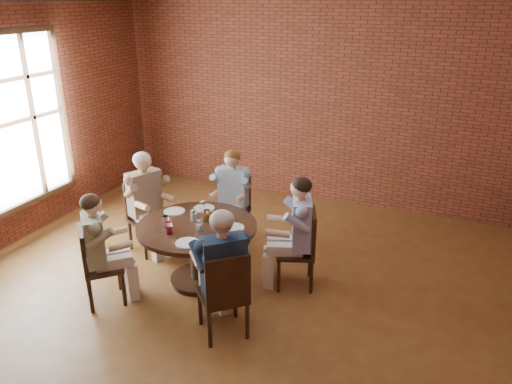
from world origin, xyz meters
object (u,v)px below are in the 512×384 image
at_px(chair_c, 145,213).
at_px(chair_b, 234,206).
at_px(chair_d, 95,263).
at_px(diner_d, 101,250).
at_px(diner_c, 148,203).
at_px(dining_table, 198,242).
at_px(chair_e, 225,293).
at_px(diner_a, 296,233).
at_px(diner_b, 232,198).
at_px(smartphone, 201,240).
at_px(chair_a, 303,246).
at_px(diner_e, 222,273).

bearing_deg(chair_c, chair_b, -29.94).
height_order(chair_d, diner_d, diner_d).
bearing_deg(diner_c, dining_table, -90.00).
distance_m(dining_table, chair_e, 1.12).
height_order(diner_a, chair_c, diner_a).
bearing_deg(diner_a, chair_e, -34.39).
bearing_deg(diner_d, diner_c, -34.79).
xyz_separation_m(diner_a, chair_d, (-1.90, -1.21, -0.18)).
xyz_separation_m(diner_c, chair_d, (0.17, -1.27, -0.18)).
height_order(diner_c, chair_e, diner_c).
relative_size(diner_b, smartphone, 9.89).
xyz_separation_m(diner_b, chair_d, (-0.74, -1.93, -0.15)).
distance_m(dining_table, diner_b, 1.12).
relative_size(chair_d, smartphone, 6.96).
bearing_deg(chair_a, diner_b, -138.88).
xyz_separation_m(diner_c, diner_e, (1.68, -1.20, 0.00)).
bearing_deg(chair_d, diner_b, -66.15).
height_order(chair_a, chair_c, chair_c).
relative_size(diner_e, smartphone, 10.38).
distance_m(chair_a, chair_b, 1.47).
distance_m(chair_a, diner_c, 2.15).
bearing_deg(diner_b, chair_e, -70.63).
xyz_separation_m(dining_table, chair_b, (-0.08, 1.19, -0.03)).
height_order(chair_c, smartphone, chair_c).
bearing_deg(chair_e, diner_d, -44.70).
bearing_deg(chair_b, dining_table, -90.00).
distance_m(diner_b, smartphone, 1.47).
bearing_deg(chair_b, chair_e, -71.35).
bearing_deg(chair_e, chair_a, -150.79).
bearing_deg(chair_a, diner_c, -110.56).
xyz_separation_m(diner_b, chair_c, (-0.99, -0.62, -0.14)).
distance_m(diner_d, chair_e, 1.53).
height_order(diner_a, smartphone, diner_a).
height_order(dining_table, diner_d, diner_d).
bearing_deg(diner_b, diner_c, -148.14).
bearing_deg(diner_c, chair_a, -66.52).
bearing_deg(diner_c, smartphone, -98.16).
height_order(chair_c, chair_e, chair_e).
xyz_separation_m(diner_b, diner_e, (0.77, -1.86, 0.03)).
bearing_deg(diner_b, diner_d, -114.11).
bearing_deg(diner_c, diner_a, -67.37).
bearing_deg(chair_e, diner_c, -78.79).
distance_m(diner_a, chair_d, 2.25).
relative_size(chair_e, smartphone, 7.26).
bearing_deg(diner_c, diner_d, -145.07).
distance_m(dining_table, chair_a, 1.23).
xyz_separation_m(diner_b, diner_c, (-0.91, -0.66, 0.03)).
relative_size(chair_c, chair_e, 1.00).
height_order(chair_c, chair_d, chair_c).
distance_m(chair_c, diner_e, 2.16).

